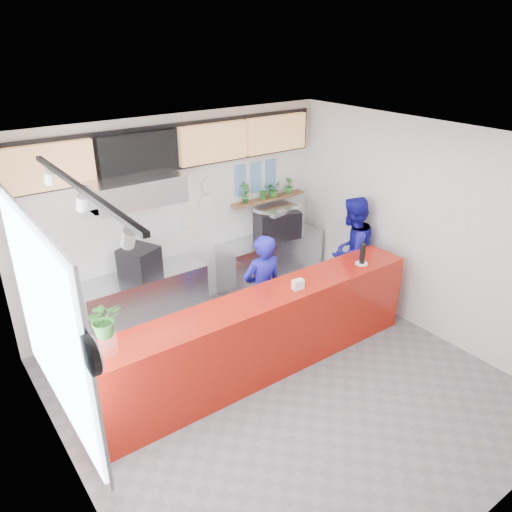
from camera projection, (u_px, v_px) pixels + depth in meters
floor at (283, 386)px, 6.21m from camera, size 5.00×5.00×0.00m
ceiling at (289, 145)px, 4.96m from camera, size 5.00×5.00×0.00m
wall_back at (179, 217)px, 7.42m from camera, size 5.00×0.00×5.00m
wall_left at (58, 359)px, 4.24m from camera, size 0.00×5.00×5.00m
wall_right at (425, 230)px, 6.93m from camera, size 0.00×5.00×5.00m
service_counter at (264, 334)px, 6.28m from camera, size 4.50×0.60×1.10m
cream_band at (175, 143)px, 6.95m from camera, size 5.00×0.02×0.80m
prep_bench at (145, 302)px, 7.21m from camera, size 1.80×0.60×0.90m
panini_oven at (140, 262)px, 6.93m from camera, size 0.60×0.60×0.41m
extraction_hood at (134, 190)px, 6.46m from camera, size 1.20×0.70×0.35m
hood_lip at (136, 205)px, 6.54m from camera, size 1.20×0.69×0.31m
right_bench at (270, 262)px, 8.44m from camera, size 1.80×0.60×0.90m
espresso_machine at (277, 223)px, 8.23m from camera, size 0.80×0.67×0.44m
espresso_tray at (277, 209)px, 8.12m from camera, size 0.74×0.58×0.06m
herb_shelf at (269, 199)px, 8.20m from camera, size 1.40×0.18×0.04m
menu_board_far_left at (48, 167)px, 5.95m from camera, size 1.10×0.10×0.55m
menu_board_mid_left at (139, 154)px, 6.57m from camera, size 1.10×0.10×0.55m
menu_board_mid_right at (214, 143)px, 7.20m from camera, size 1.10×0.10×0.55m
menu_board_far_right at (277, 134)px, 7.82m from camera, size 1.10×0.10×0.55m
soffit at (176, 147)px, 6.95m from camera, size 4.80×0.04×0.65m
window_pane at (48, 323)px, 4.40m from camera, size 0.04×2.20×1.90m
window_frame at (50, 322)px, 4.41m from camera, size 0.03×2.30×2.00m
wall_clock_rim at (91, 355)px, 3.38m from camera, size 0.05×0.30×0.30m
wall_clock_face at (95, 354)px, 3.39m from camera, size 0.02×0.26×0.26m
track_rail at (80, 188)px, 3.86m from camera, size 0.05×2.40×0.04m
dec_plate_a at (188, 199)px, 7.37m from camera, size 0.24×0.03×0.24m
dec_plate_b at (206, 202)px, 7.57m from camera, size 0.24×0.03×0.24m
dec_plate_c at (189, 219)px, 7.50m from camera, size 0.24×0.03×0.24m
dec_plate_d at (208, 186)px, 7.50m from camera, size 0.24×0.03×0.24m
photo_frame_a at (240, 173)px, 7.78m from camera, size 0.20×0.02×0.25m
photo_frame_b at (256, 170)px, 7.95m from camera, size 0.20×0.02×0.25m
photo_frame_c at (271, 167)px, 8.11m from camera, size 0.20×0.02×0.25m
photo_frame_d at (241, 188)px, 7.89m from camera, size 0.20×0.02×0.25m
photo_frame_e at (256, 185)px, 8.05m from camera, size 0.20×0.02×0.25m
photo_frame_f at (271, 182)px, 8.21m from camera, size 0.20×0.02×0.25m
staff_center at (262, 290)px, 6.79m from camera, size 0.63×0.45×1.61m
staff_right at (351, 252)px, 7.78m from camera, size 0.96×0.80×1.76m
herb_a at (245, 193)px, 7.87m from camera, size 0.19×0.14×0.34m
herb_b at (264, 190)px, 8.08m from camera, size 0.17×0.15×0.29m
herb_c at (274, 189)px, 8.20m from camera, size 0.29×0.27×0.26m
herb_d at (289, 186)px, 8.37m from camera, size 0.17×0.16×0.26m
glass_vase at (108, 344)px, 4.93m from camera, size 0.24×0.24×0.23m
basil_vase at (104, 319)px, 4.81m from camera, size 0.39×0.36×0.37m
napkin_holder at (298, 284)px, 6.19m from camera, size 0.15×0.10×0.12m
white_plate at (362, 263)px, 6.87m from camera, size 0.22×0.22×0.01m
pepper_mill at (363, 253)px, 6.80m from camera, size 0.10×0.10×0.30m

